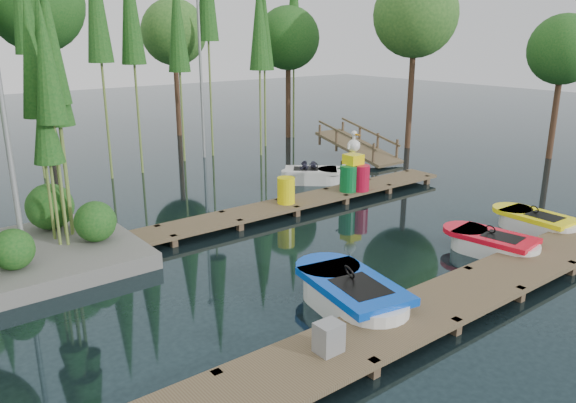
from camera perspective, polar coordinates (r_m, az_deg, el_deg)
ground_plane at (r=14.20m, az=-0.35°, el=-5.07°), size 90.00×90.00×0.00m
near_dock at (r=11.20m, az=14.09°, el=-10.58°), size 18.00×1.50×0.50m
far_dock at (r=16.57m, az=-2.89°, el=-1.00°), size 15.00×1.20×0.50m
tree_screen at (r=21.89m, az=-23.18°, el=17.69°), size 34.42×18.53×10.31m
lamp_rear at (r=24.61m, az=-8.92°, el=14.21°), size 0.30×0.30×7.25m
ramp at (r=24.48m, az=7.10°, el=5.60°), size 1.50×3.94×1.49m
boat_blue at (r=11.31m, az=6.48°, el=-9.55°), size 1.86×3.18×1.01m
boat_red at (r=14.84m, az=20.04°, el=-4.17°), size 1.44×2.57×0.82m
boat_yellow_near at (r=16.94m, az=23.85°, el=-2.05°), size 1.15×2.44×0.81m
boat_white_far at (r=20.62m, az=2.45°, el=2.66°), size 2.56×2.41×1.15m
utility_cabinet at (r=9.36m, az=4.16°, el=-13.61°), size 0.42×0.36×0.52m
yellow_barrel at (r=17.00m, az=-0.20°, el=1.14°), size 0.54×0.54×0.80m
drum_cluster at (r=18.59m, az=6.77°, el=2.94°), size 1.13×1.04×1.96m
seagull_post at (r=18.46m, az=5.68°, el=2.93°), size 0.55×0.30×0.88m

